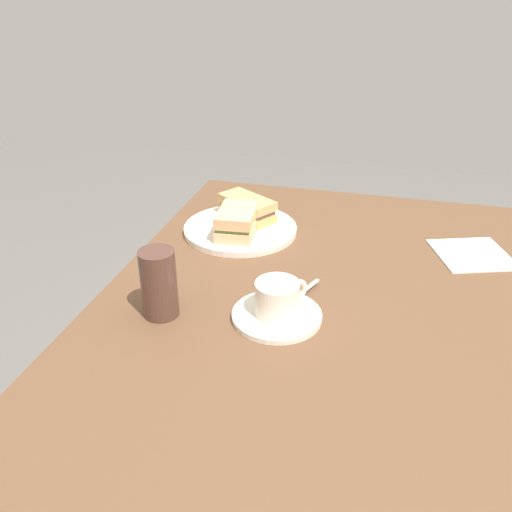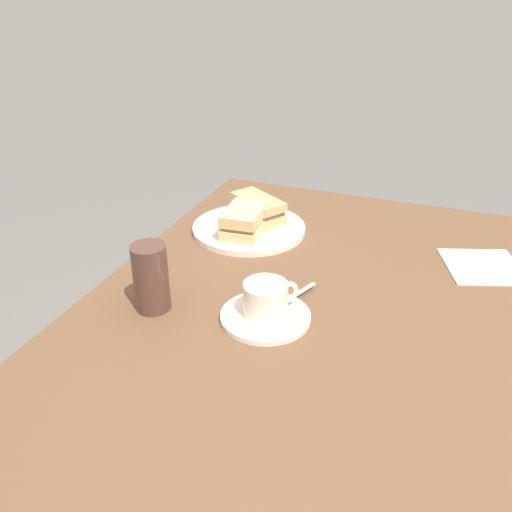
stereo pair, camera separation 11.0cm
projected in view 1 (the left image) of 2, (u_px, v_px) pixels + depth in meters
name	position (u px, v px, depth m)	size (l,w,h in m)	color
dining_table	(321.00, 353.00, 1.02)	(1.21, 0.85, 0.71)	brown
sandwich_plate	(240.00, 229.00, 1.27)	(0.27, 0.27, 0.01)	silver
sandwich_front	(237.00, 222.00, 1.22)	(0.13, 0.09, 0.06)	#DEAF7F
sandwich_back	(247.00, 208.00, 1.30)	(0.13, 0.15, 0.05)	tan
coffee_saucer	(277.00, 316.00, 0.96)	(0.16, 0.16, 0.01)	silver
coffee_cup	(278.00, 297.00, 0.94)	(0.09, 0.09, 0.06)	silver
spoon	(300.00, 294.00, 1.01)	(0.10, 0.05, 0.01)	silver
napkin	(472.00, 254.00, 1.17)	(0.15, 0.15, 0.00)	white
drinking_glass	(159.00, 283.00, 0.94)	(0.06, 0.06, 0.13)	#4E3228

